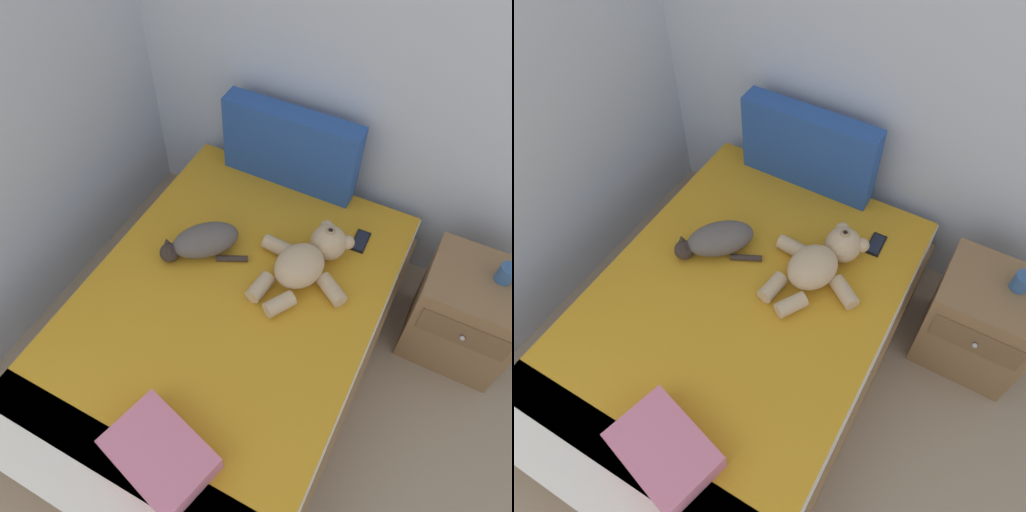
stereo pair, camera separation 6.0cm
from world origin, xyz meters
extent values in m
cube|color=silver|center=(1.89, 4.20, 1.25)|extent=(3.90, 0.06, 2.50)
cube|color=olive|center=(1.09, 3.09, 0.15)|extent=(1.41, 2.05, 0.29)
cube|color=white|center=(1.09, 3.09, 0.39)|extent=(1.37, 1.99, 0.19)
cube|color=orange|center=(1.09, 3.15, 0.49)|extent=(1.36, 1.85, 0.02)
cube|color=silver|center=(1.09, 2.23, 0.49)|extent=(1.36, 0.33, 0.02)
cube|color=#264C99|center=(1.00, 4.02, 0.73)|extent=(0.77, 0.13, 0.46)
ellipsoid|color=#59514C|center=(0.85, 3.36, 0.58)|extent=(0.37, 0.38, 0.15)
sphere|color=#332823|center=(0.71, 3.22, 0.55)|extent=(0.10, 0.10, 0.10)
cone|color=#332823|center=(0.73, 3.20, 0.61)|extent=(0.04, 0.04, 0.04)
cone|color=#332823|center=(0.69, 3.24, 0.61)|extent=(0.04, 0.04, 0.04)
cylinder|color=#332823|center=(1.00, 3.36, 0.52)|extent=(0.16, 0.10, 0.03)
ellipsoid|color=#332823|center=(0.75, 3.32, 0.52)|extent=(0.11, 0.11, 0.04)
ellipsoid|color=tan|center=(1.34, 3.42, 0.59)|extent=(0.29, 0.32, 0.18)
sphere|color=tan|center=(1.41, 3.62, 0.59)|extent=(0.18, 0.18, 0.18)
sphere|color=#9E7F58|center=(1.41, 3.62, 0.65)|extent=(0.07, 0.07, 0.07)
sphere|color=black|center=(1.41, 3.62, 0.68)|extent=(0.02, 0.02, 0.02)
sphere|color=tan|center=(1.36, 3.70, 0.60)|extent=(0.07, 0.07, 0.07)
sphere|color=tan|center=(1.49, 3.65, 0.60)|extent=(0.07, 0.07, 0.07)
cylinder|color=tan|center=(1.18, 3.52, 0.54)|extent=(0.16, 0.09, 0.08)
cylinder|color=tan|center=(1.21, 3.25, 0.54)|extent=(0.10, 0.15, 0.08)
cylinder|color=tan|center=(1.52, 3.40, 0.54)|extent=(0.17, 0.15, 0.08)
cylinder|color=tan|center=(1.33, 3.21, 0.54)|extent=(0.14, 0.16, 0.08)
cube|color=black|center=(1.53, 3.77, 0.51)|extent=(0.08, 0.15, 0.01)
cube|color=black|center=(1.53, 3.77, 0.51)|extent=(0.06, 0.13, 0.00)
cube|color=#D1728C|center=(1.22, 2.39, 0.56)|extent=(0.46, 0.38, 0.11)
cube|color=olive|center=(2.15, 3.73, 0.30)|extent=(0.49, 0.43, 0.60)
cube|color=brown|center=(2.15, 3.52, 0.43)|extent=(0.42, 0.01, 0.17)
sphere|color=#B2B2B7|center=(2.15, 3.50, 0.43)|extent=(0.02, 0.02, 0.02)
cylinder|color=#33598C|center=(2.22, 3.78, 0.65)|extent=(0.08, 0.08, 0.09)
camera|label=1|loc=(1.80, 2.08, 2.50)|focal=34.62mm
camera|label=2|loc=(1.85, 2.11, 2.50)|focal=34.62mm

